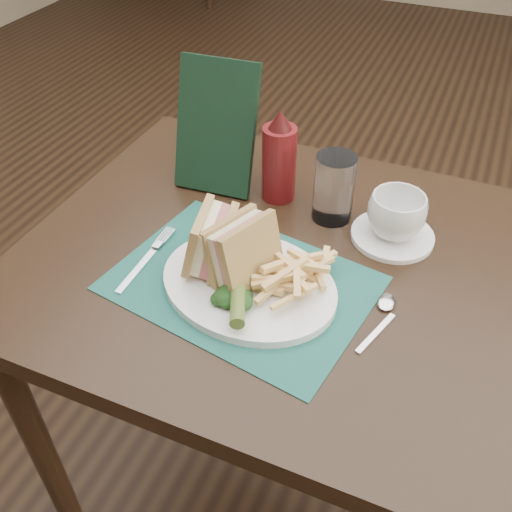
{
  "coord_description": "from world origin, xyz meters",
  "views": [
    {
      "loc": [
        0.26,
        -1.22,
        1.4
      ],
      "look_at": [
        -0.02,
        -0.57,
        0.8
      ],
      "focal_mm": 40.0,
      "sensor_mm": 36.0,
      "label": 1
    }
  ],
  "objects": [
    {
      "name": "coffee_cup",
      "position": [
        0.17,
        -0.38,
        0.8
      ],
      "size": [
        0.14,
        0.14,
        0.08
      ],
      "primitive_type": "imported",
      "rotation": [
        0.0,
        0.0,
        1.04
      ],
      "color": "white",
      "rests_on": "saucer"
    },
    {
      "name": "kale_garnish",
      "position": [
        -0.0,
        -0.65,
        0.78
      ],
      "size": [
        0.11,
        0.08,
        0.03
      ],
      "primitive_type": null,
      "color": "black",
      "rests_on": "plate"
    },
    {
      "name": "sandwich_half_a",
      "position": [
        -0.11,
        -0.59,
        0.82
      ],
      "size": [
        0.1,
        0.12,
        0.11
      ],
      "primitive_type": null,
      "rotation": [
        0.0,
        0.24,
        0.22
      ],
      "color": "tan",
      "rests_on": "plate"
    },
    {
      "name": "floor",
      "position": [
        0.0,
        0.0,
        0.0
      ],
      "size": [
        7.0,
        7.0,
        0.0
      ],
      "primitive_type": "plane",
      "color": "black",
      "rests_on": "ground"
    },
    {
      "name": "placemat",
      "position": [
        -0.03,
        -0.6,
        0.75
      ],
      "size": [
        0.46,
        0.36,
        0.0
      ],
      "primitive_type": "cube",
      "rotation": [
        0.0,
        0.0,
        -0.17
      ],
      "color": "#1A554B",
      "rests_on": "table_main"
    },
    {
      "name": "drinking_glass",
      "position": [
        0.05,
        -0.36,
        0.81
      ],
      "size": [
        0.08,
        0.08,
        0.13
      ],
      "primitive_type": "cylinder",
      "rotation": [
        0.0,
        0.0,
        -0.09
      ],
      "color": "white",
      "rests_on": "table_main"
    },
    {
      "name": "check_presenter",
      "position": [
        -0.2,
        -0.34,
        0.87
      ],
      "size": [
        0.16,
        0.1,
        0.25
      ],
      "primitive_type": "cube",
      "rotation": [
        -0.31,
        0.0,
        0.06
      ],
      "color": "black",
      "rests_on": "table_main"
    },
    {
      "name": "saucer",
      "position": [
        0.17,
        -0.38,
        0.76
      ],
      "size": [
        0.19,
        0.19,
        0.01
      ],
      "primitive_type": "cylinder",
      "rotation": [
        0.0,
        0.0,
        -0.29
      ],
      "color": "white",
      "rests_on": "table_main"
    },
    {
      "name": "fork",
      "position": [
        -0.21,
        -0.61,
        0.76
      ],
      "size": [
        0.04,
        0.17,
        0.01
      ],
      "primitive_type": null,
      "rotation": [
        0.0,
        0.0,
        0.01
      ],
      "color": "silver",
      "rests_on": "placemat"
    },
    {
      "name": "spoon",
      "position": [
        0.2,
        -0.59,
        0.76
      ],
      "size": [
        0.08,
        0.15,
        0.01
      ],
      "primitive_type": null,
      "rotation": [
        0.0,
        0.0,
        -0.32
      ],
      "color": "silver",
      "rests_on": "table_main"
    },
    {
      "name": "table_main",
      "position": [
        0.0,
        -0.5,
        0.38
      ],
      "size": [
        0.9,
        0.75,
        0.75
      ],
      "primitive_type": null,
      "color": "black",
      "rests_on": "ground"
    },
    {
      "name": "ketchup_bottle",
      "position": [
        -0.07,
        -0.34,
        0.84
      ],
      "size": [
        0.07,
        0.07,
        0.19
      ],
      "primitive_type": null,
      "rotation": [
        0.0,
        0.0,
        0.11
      ],
      "color": "#590F11",
      "rests_on": "table_main"
    },
    {
      "name": "fries_pile",
      "position": [
        0.05,
        -0.58,
        0.79
      ],
      "size": [
        0.18,
        0.2,
        0.05
      ],
      "primitive_type": null,
      "color": "#F8CD7C",
      "rests_on": "plate"
    },
    {
      "name": "plate",
      "position": [
        -0.02,
        -0.6,
        0.76
      ],
      "size": [
        0.34,
        0.29,
        0.01
      ],
      "primitive_type": null,
      "rotation": [
        0.0,
        0.0,
        -0.18
      ],
      "color": "white",
      "rests_on": "placemat"
    },
    {
      "name": "sandwich_half_b",
      "position": [
        -0.05,
        -0.59,
        0.82
      ],
      "size": [
        0.12,
        0.13,
        0.11
      ],
      "primitive_type": null,
      "rotation": [
        0.0,
        -0.24,
        -0.38
      ],
      "color": "tan",
      "rests_on": "plate"
    },
    {
      "name": "pickle_spear",
      "position": [
        -0.01,
        -0.66,
        0.79
      ],
      "size": [
        0.07,
        0.12,
        0.03
      ],
      "primitive_type": "cylinder",
      "rotation": [
        1.54,
        0.0,
        0.4
      ],
      "color": "#4B6024",
      "rests_on": "plate"
    },
    {
      "name": "wall_back",
      "position": [
        0.0,
        3.5,
        0.0
      ],
      "size": [
        6.0,
        0.0,
        6.0
      ],
      "primitive_type": "plane",
      "rotation": [
        1.57,
        0.0,
        0.0
      ],
      "color": "gray",
      "rests_on": "ground"
    }
  ]
}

